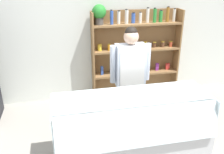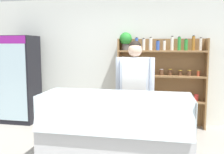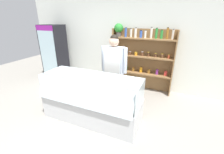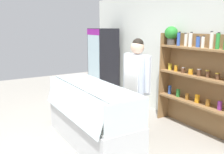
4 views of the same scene
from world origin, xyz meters
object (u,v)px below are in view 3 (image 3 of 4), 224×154
Objects in this scene: deli_display_case at (92,106)px; shelving_unit at (140,54)px; drinks_fridge at (55,53)px; shop_clerk at (114,65)px.

shelving_unit is at bearing 73.98° from deli_display_case.
shop_clerk is at bearing -17.12° from drinks_fridge.
shelving_unit is at bearing 72.44° from shop_clerk.
shelving_unit reaches higher than shop_clerk.
deli_display_case is (2.41, -1.59, -0.63)m from drinks_fridge.
deli_display_case is 1.19× the size of shop_clerk.
shelving_unit is 1.18m from shop_clerk.
drinks_fridge is at bearing 146.60° from deli_display_case.
drinks_fridge is 2.96m from deli_display_case.
deli_display_case is 1.09m from shop_clerk.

